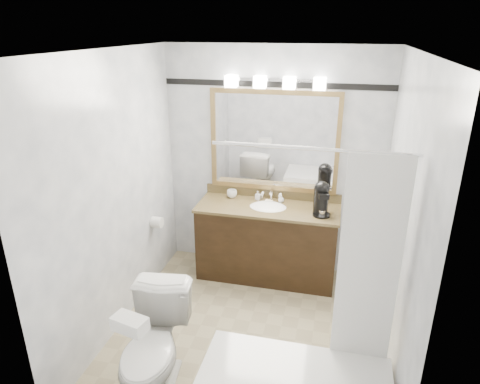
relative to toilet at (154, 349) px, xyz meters
name	(u,v)px	position (x,y,z in m)	size (l,w,h in m)	color
room	(248,210)	(0.53, 0.83, 0.84)	(2.42, 2.62, 2.52)	#998C67
vanity	(267,240)	(0.53, 1.85, 0.03)	(1.53, 0.58, 0.97)	black
mirror	(274,142)	(0.53, 2.11, 1.09)	(1.40, 0.04, 1.10)	olive
vanity_light_bar	(275,82)	(0.53, 2.06, 1.72)	(1.02, 0.14, 0.12)	silver
accent_stripe	(276,84)	(0.53, 2.12, 1.69)	(2.40, 0.01, 0.06)	black
tp_roll	(157,222)	(-0.61, 1.49, 0.29)	(0.12, 0.12, 0.11)	white
toilet	(154,349)	(0.00, 0.00, 0.00)	(0.46, 0.80, 0.82)	white
tissue_box	(130,324)	(0.00, -0.29, 0.46)	(0.23, 0.13, 0.09)	white
coffee_maker	(321,197)	(1.09, 1.79, 0.62)	(0.19, 0.23, 0.35)	black
cup_left	(232,194)	(0.09, 2.01, 0.48)	(0.11, 0.11, 0.09)	white
soap_bottle_a	(258,195)	(0.38, 2.01, 0.49)	(0.05, 0.05, 0.10)	white
soap_bottle_b	(281,199)	(0.65, 2.00, 0.48)	(0.06, 0.06, 0.08)	white
soap_bar	(269,201)	(0.52, 1.96, 0.45)	(0.08, 0.05, 0.02)	beige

